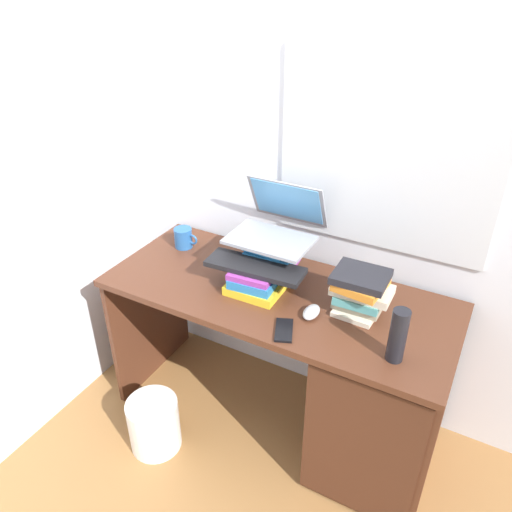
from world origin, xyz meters
The scene contains 14 objects.
ground_plane centered at (0.00, 0.00, 0.00)m, with size 6.00×6.00×0.00m, color olive.
wall_back centered at (0.00, 0.36, 1.30)m, with size 6.00×0.06×2.60m.
wall_left centered at (-1.00, 0.00, 1.30)m, with size 0.05×6.00×2.60m, color silver.
desk centered at (0.39, -0.02, 0.42)m, with size 1.51×0.63×0.76m.
book_stack_tall centered at (-0.09, 0.10, 0.85)m, with size 0.25×0.18×0.17m.
book_stack_keyboard_riser centered at (-0.09, -0.04, 0.81)m, with size 0.23×0.20×0.10m.
book_stack_side centered at (0.35, 0.03, 0.86)m, with size 0.23×0.20×0.18m.
laptop centered at (-0.09, 0.17, 0.99)m, with size 0.36×0.34×0.23m.
keyboard centered at (-0.09, -0.03, 0.88)m, with size 0.42×0.14×0.02m, color black.
computer_mouse centered at (0.19, -0.08, 0.78)m, with size 0.06×0.10×0.04m, color #A5A8AD.
mug centered at (-0.58, 0.13, 0.81)m, with size 0.13×0.09×0.10m.
water_bottle centered at (0.55, -0.17, 0.87)m, with size 0.06×0.06×0.21m, color black.
cell_phone centered at (0.14, -0.22, 0.77)m, with size 0.07×0.14×0.01m, color black.
wastebasket centered at (-0.42, -0.42, 0.13)m, with size 0.24×0.24×0.26m, color silver.
Camera 1 is at (0.76, -1.58, 1.98)m, focal length 34.93 mm.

